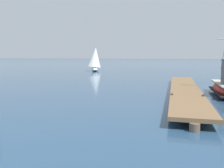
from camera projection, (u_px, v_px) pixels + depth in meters
floating_dock at (185, 89)px, 16.09m from camera, size 2.12×16.73×0.53m
distant_sailboat at (95, 59)px, 40.16m from camera, size 3.16×4.60×4.35m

